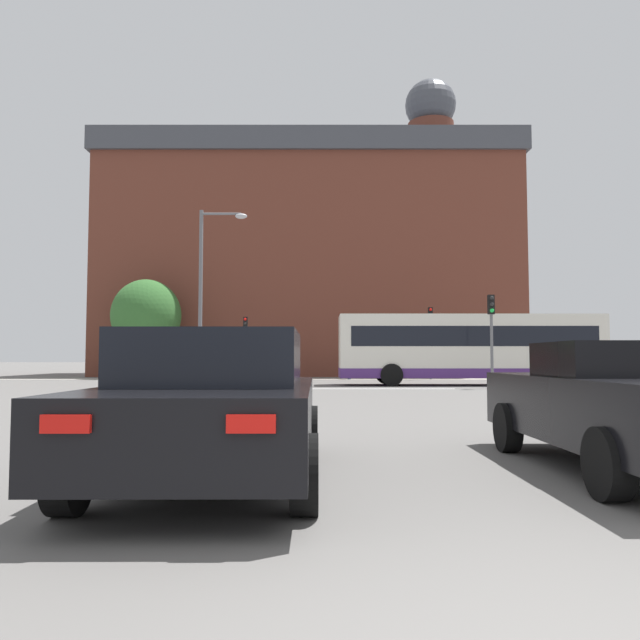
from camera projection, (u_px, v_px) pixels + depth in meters
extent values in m
cube|color=silver|center=(343.00, 389.00, 25.17)|extent=(8.82, 0.30, 0.01)
cube|color=#A09B91|center=(335.00, 379.00, 36.97)|extent=(69.80, 2.50, 0.01)
cube|color=brown|center=(307.00, 276.00, 48.63)|extent=(29.43, 14.23, 15.30)
cube|color=#42444C|center=(307.00, 170.00, 49.16)|extent=(30.02, 14.80, 1.61)
cube|color=brown|center=(177.00, 137.00, 46.23)|extent=(0.90, 0.90, 1.50)
cube|color=brown|center=(303.00, 157.00, 50.92)|extent=(0.90, 0.90, 1.50)
cube|color=brown|center=(429.00, 142.00, 47.25)|extent=(0.90, 0.90, 1.50)
cylinder|color=#5B2D22|center=(428.00, 142.00, 49.34)|extent=(3.60, 3.60, 2.93)
sphere|color=#42444C|center=(428.00, 105.00, 49.52)|extent=(4.00, 4.00, 4.00)
cube|color=black|center=(213.00, 416.00, 6.33)|extent=(1.96, 4.62, 0.65)
cube|color=black|center=(213.00, 358.00, 6.32)|extent=(1.67, 2.09, 0.53)
cylinder|color=black|center=(157.00, 432.00, 7.72)|extent=(0.22, 0.64, 0.64)
cylinder|color=black|center=(306.00, 432.00, 7.74)|extent=(0.22, 0.64, 0.64)
cylinder|color=black|center=(65.00, 475.00, 4.87)|extent=(0.22, 0.64, 0.64)
cylinder|color=black|center=(302.00, 474.00, 4.89)|extent=(0.22, 0.64, 0.64)
cube|color=red|center=(63.00, 424.00, 4.01)|extent=(0.32, 0.05, 0.12)
cube|color=red|center=(248.00, 424.00, 4.02)|extent=(0.32, 0.05, 0.12)
cube|color=black|center=(625.00, 409.00, 6.83)|extent=(1.89, 4.59, 0.71)
cube|color=black|center=(619.00, 359.00, 6.97)|extent=(1.62, 1.38, 0.39)
cylinder|color=black|center=(505.00, 427.00, 8.21)|extent=(0.22, 0.64, 0.64)
cylinder|color=black|center=(640.00, 427.00, 8.23)|extent=(0.22, 0.64, 0.64)
cylinder|color=black|center=(605.00, 464.00, 5.38)|extent=(0.22, 0.64, 0.64)
cube|color=silver|center=(465.00, 346.00, 28.88)|extent=(11.95, 2.59, 2.87)
cube|color=#4C2870|center=(466.00, 373.00, 28.81)|extent=(11.97, 2.61, 0.44)
cube|color=black|center=(465.00, 337.00, 28.91)|extent=(11.00, 2.62, 0.90)
cylinder|color=black|center=(536.00, 374.00, 30.06)|extent=(1.00, 0.28, 1.00)
cylinder|color=black|center=(556.00, 375.00, 27.58)|extent=(1.00, 0.28, 1.00)
cylinder|color=black|center=(383.00, 374.00, 30.03)|extent=(1.00, 0.28, 1.00)
cylinder|color=black|center=(389.00, 375.00, 27.55)|extent=(1.00, 0.28, 1.00)
cylinder|color=slate|center=(489.00, 351.00, 25.48)|extent=(0.12, 0.12, 3.04)
cube|color=black|center=(488.00, 305.00, 25.60)|extent=(0.26, 0.20, 0.80)
sphere|color=black|center=(489.00, 298.00, 25.49)|extent=(0.17, 0.17, 0.17)
sphere|color=black|center=(489.00, 304.00, 25.47)|extent=(0.17, 0.17, 0.17)
sphere|color=#1ED14C|center=(489.00, 310.00, 25.45)|extent=(0.17, 0.17, 0.17)
cylinder|color=slate|center=(428.00, 350.00, 36.51)|extent=(0.12, 0.12, 3.43)
cube|color=black|center=(428.00, 314.00, 36.64)|extent=(0.26, 0.20, 0.80)
sphere|color=red|center=(428.00, 310.00, 36.53)|extent=(0.17, 0.17, 0.17)
sphere|color=black|center=(428.00, 314.00, 36.51)|extent=(0.17, 0.17, 0.17)
sphere|color=black|center=(428.00, 318.00, 36.50)|extent=(0.17, 0.17, 0.17)
cylinder|color=slate|center=(242.00, 355.00, 36.55)|extent=(0.12, 0.12, 2.88)
cube|color=black|center=(243.00, 324.00, 36.67)|extent=(0.26, 0.20, 0.80)
sphere|color=red|center=(242.00, 319.00, 36.55)|extent=(0.17, 0.17, 0.17)
sphere|color=black|center=(242.00, 324.00, 36.54)|extent=(0.17, 0.17, 0.17)
sphere|color=black|center=(242.00, 328.00, 36.52)|extent=(0.17, 0.17, 0.17)
cylinder|color=slate|center=(198.00, 298.00, 25.83)|extent=(0.16, 0.16, 7.43)
cylinder|color=slate|center=(219.00, 214.00, 26.05)|extent=(1.66, 0.10, 0.10)
ellipsoid|color=#B2B2B7|center=(238.00, 216.00, 26.05)|extent=(0.50, 0.36, 0.22)
cylinder|color=#333851|center=(347.00, 373.00, 36.40)|extent=(0.13, 0.13, 0.78)
cylinder|color=#333851|center=(346.00, 373.00, 36.24)|extent=(0.13, 0.13, 0.78)
cube|color=olive|center=(346.00, 361.00, 36.37)|extent=(0.35, 0.45, 0.62)
sphere|color=tan|center=(346.00, 353.00, 36.39)|extent=(0.23, 0.23, 0.23)
cylinder|color=#333851|center=(190.00, 373.00, 36.35)|extent=(0.13, 0.13, 0.80)
cylinder|color=#333851|center=(188.00, 373.00, 36.36)|extent=(0.13, 0.13, 0.80)
cube|color=#B21E23|center=(189.00, 360.00, 36.40)|extent=(0.42, 0.25, 0.63)
sphere|color=tan|center=(189.00, 353.00, 36.42)|extent=(0.24, 0.24, 0.24)
cylinder|color=#4C3823|center=(142.00, 362.00, 38.55)|extent=(0.36, 0.36, 2.07)
ellipsoid|color=#33662D|center=(143.00, 315.00, 38.72)|extent=(4.29, 4.29, 4.51)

